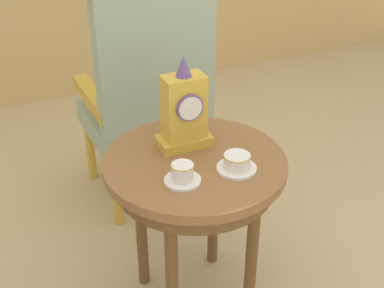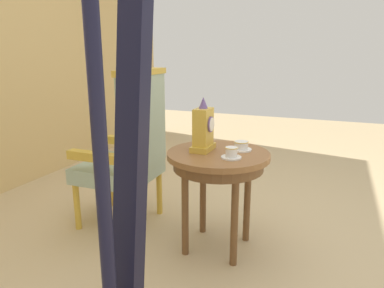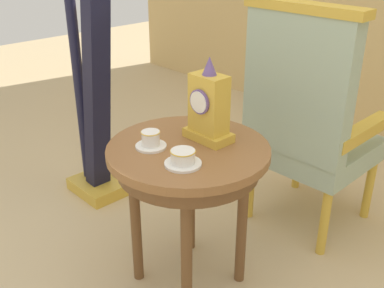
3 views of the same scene
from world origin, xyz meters
name	(u,v)px [view 1 (image 1 of 3)]	position (x,y,z in m)	size (l,w,h in m)	color
side_table	(195,179)	(-0.10, 0.10, 0.57)	(0.64, 0.64, 0.65)	brown
teacup_left	(182,174)	(-0.19, -0.01, 0.68)	(0.12, 0.12, 0.07)	white
teacup_right	(236,163)	(0.00, -0.02, 0.68)	(0.13, 0.13, 0.06)	white
mantel_clock	(184,111)	(-0.09, 0.20, 0.78)	(0.19, 0.11, 0.34)	gold
armchair	(148,93)	(-0.02, 0.79, 0.59)	(0.56, 0.54, 1.14)	#9EB299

